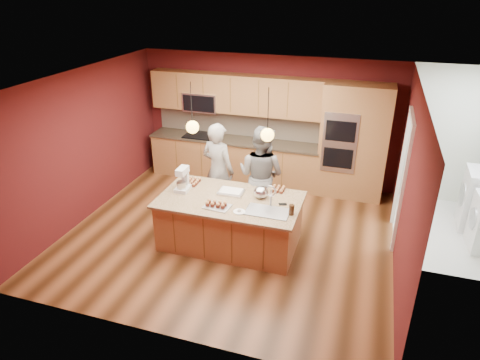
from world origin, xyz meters
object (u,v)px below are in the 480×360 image
(person_right, at_px, (261,175))
(mixing_bowl, at_px, (261,192))
(island, at_px, (231,221))
(stand_mixer, at_px, (183,181))
(person_left, at_px, (218,170))

(person_right, relative_size, mixing_bowl, 7.64)
(island, xyz_separation_m, stand_mixer, (-0.86, 0.06, 0.59))
(person_left, distance_m, mixing_bowl, 1.22)
(stand_mixer, xyz_separation_m, mixing_bowl, (1.32, 0.14, -0.08))
(person_left, relative_size, person_right, 0.99)
(person_left, height_order, stand_mixer, person_left)
(island, relative_size, stand_mixer, 5.67)
(island, height_order, person_left, person_left)
(person_right, bearing_deg, person_left, 14.06)
(mixing_bowl, bearing_deg, island, -156.14)
(island, bearing_deg, stand_mixer, 175.92)
(person_right, distance_m, mixing_bowl, 0.73)
(person_right, height_order, stand_mixer, person_right)
(island, distance_m, person_right, 1.05)
(island, xyz_separation_m, mixing_bowl, (0.45, 0.20, 0.51))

